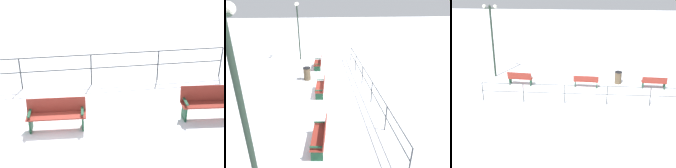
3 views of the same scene
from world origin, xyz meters
TOP-DOWN VIEW (x-y plane):
  - ground_plane at (0.00, 0.00)m, footprint 80.00×80.00m
  - bench_second at (-0.08, 0.00)m, footprint 0.60×1.64m
  - bench_third at (-0.00, 4.37)m, footprint 0.66×1.66m
  - waterfront_railing at (-2.63, -0.00)m, footprint 0.05×12.04m

SIDE VIEW (x-z plane):
  - ground_plane at x=0.00m, z-range 0.00..0.00m
  - bench_second at x=-0.08m, z-range 0.03..0.87m
  - bench_third at x=0.00m, z-range 0.02..0.96m
  - waterfront_railing at x=-2.63m, z-range 0.20..1.34m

